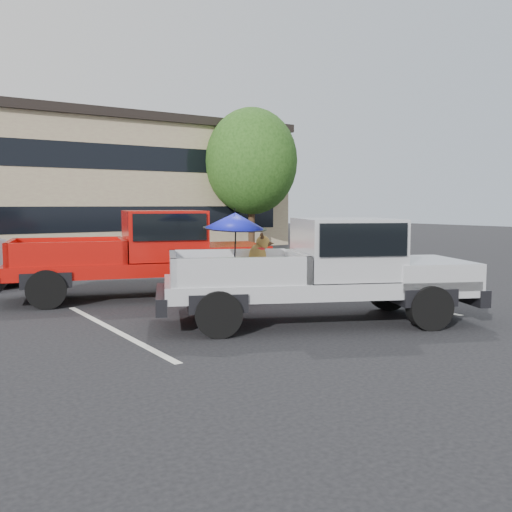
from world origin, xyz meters
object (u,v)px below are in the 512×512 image
object	(u,v)px
tree_right	(251,161)
silver_pickup	(332,264)
tree_back	(131,164)
red_pickup	(156,250)

from	to	relation	value
tree_right	silver_pickup	bearing A→B (deg)	-118.56
tree_back	silver_pickup	xyz separation A→B (m)	(-5.45, -23.53, -3.36)
tree_right	silver_pickup	world-z (taller)	tree_right
tree_right	silver_pickup	distance (m)	17.96
tree_back	red_pickup	distance (m)	20.53
tree_back	tree_right	bearing A→B (deg)	-69.44
tree_back	red_pickup	size ratio (longest dim) A/B	1.12
red_pickup	tree_right	bearing A→B (deg)	64.37
tree_back	red_pickup	xyz separation A→B (m)	(-6.91, -19.05, -3.33)
silver_pickup	tree_right	bearing A→B (deg)	86.07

